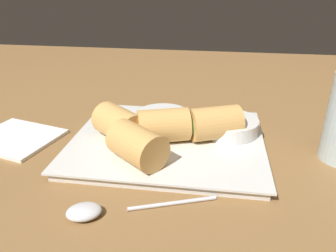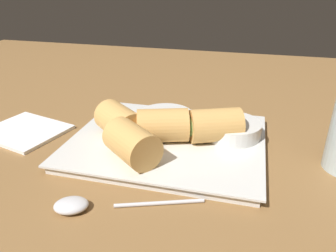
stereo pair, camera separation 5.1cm
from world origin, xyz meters
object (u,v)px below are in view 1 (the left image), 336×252
(napkin, at_px, (16,138))
(serving_plate, at_px, (168,142))
(dipping_bowl_near, at_px, (163,119))
(dipping_bowl_far, at_px, (230,125))
(spoon, at_px, (96,211))

(napkin, bearing_deg, serving_plate, 3.56)
(serving_plate, distance_m, dipping_bowl_near, 0.05)
(dipping_bowl_near, height_order, dipping_bowl_far, same)
(serving_plate, relative_size, napkin, 1.96)
(spoon, distance_m, napkin, 0.26)
(dipping_bowl_far, bearing_deg, dipping_bowl_near, 175.45)
(napkin, bearing_deg, dipping_bowl_far, 8.13)
(dipping_bowl_near, bearing_deg, napkin, -166.06)
(dipping_bowl_near, distance_m, napkin, 0.25)
(dipping_bowl_near, relative_size, dipping_bowl_far, 1.00)
(dipping_bowl_near, relative_size, spoon, 0.52)
(dipping_bowl_far, bearing_deg, spoon, -126.38)
(serving_plate, relative_size, dipping_bowl_near, 3.29)
(dipping_bowl_far, relative_size, spoon, 0.52)
(dipping_bowl_far, xyz_separation_m, napkin, (-0.36, -0.05, -0.03))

